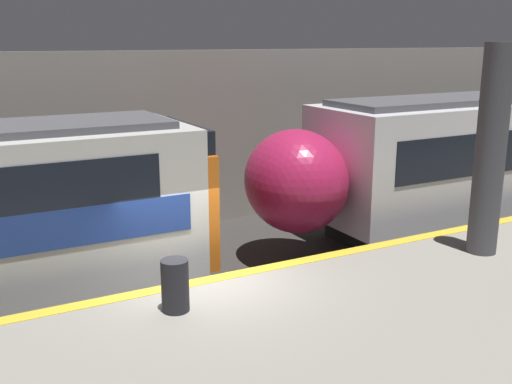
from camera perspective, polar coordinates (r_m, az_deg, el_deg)
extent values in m
plane|color=#33302D|center=(11.46, -5.08, -13.44)|extent=(120.00, 120.00, 0.00)
cube|color=gray|center=(9.04, 2.01, -17.40)|extent=(40.00, 5.47, 1.15)
cube|color=gold|center=(10.84, -4.90, -8.39)|extent=(40.00, 0.30, 0.01)
cube|color=#9E998E|center=(16.60, -14.21, 4.17)|extent=(50.00, 0.15, 5.04)
cylinder|color=#47474C|center=(12.53, 21.43, 3.63)|extent=(0.59, 0.59, 4.14)
ellipsoid|color=#B21E4C|center=(14.41, 3.83, 1.05)|extent=(2.42, 2.77, 2.50)
sphere|color=#F2EFCC|center=(14.06, 0.50, -1.14)|extent=(0.20, 0.20, 0.20)
cube|color=orange|center=(13.20, -6.64, -0.66)|extent=(0.25, 2.96, 2.38)
cube|color=black|center=(12.94, -6.80, 4.43)|extent=(0.25, 2.65, 0.95)
sphere|color=#EA4C42|center=(12.77, -4.82, -3.08)|extent=(0.18, 0.18, 0.18)
sphere|color=#EA4C42|center=(13.97, -7.03, -1.59)|extent=(0.18, 0.18, 0.18)
cylinder|color=#232328|center=(9.62, -7.72, -8.81)|extent=(0.44, 0.44, 0.85)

